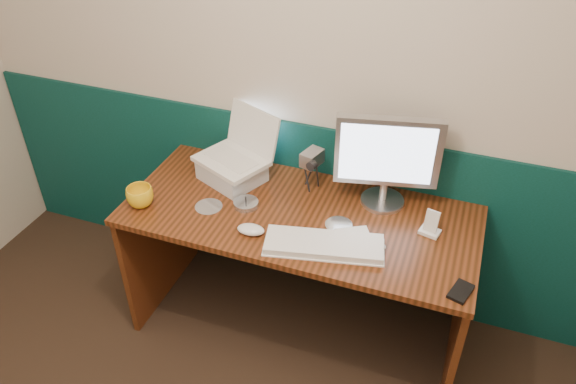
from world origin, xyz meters
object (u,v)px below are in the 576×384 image
at_px(laptop, 230,139).
at_px(keyboard, 324,245).
at_px(desk, 298,273).
at_px(camcorder, 312,172).
at_px(mug, 140,197).
at_px(monitor, 387,160).

relative_size(laptop, keyboard, 0.65).
xyz_separation_m(desk, camcorder, (-0.01, 0.21, 0.47)).
relative_size(laptop, camcorder, 1.75).
bearing_deg(desk, mug, -164.65).
height_order(monitor, camcorder, monitor).
bearing_deg(laptop, keyboard, -6.22).
bearing_deg(keyboard, camcorder, 102.58).
distance_m(desk, camcorder, 0.51).
distance_m(monitor, mug, 1.13).
bearing_deg(camcorder, laptop, -153.48).
bearing_deg(camcorder, keyboard, -48.32).
height_order(laptop, mug, laptop).
bearing_deg(laptop, desk, 4.06).
relative_size(desk, laptop, 5.01).
distance_m(desk, monitor, 0.72).
distance_m(monitor, keyboard, 0.48).
bearing_deg(desk, camcorder, 93.52).
xyz_separation_m(monitor, mug, (-1.04, -0.41, -0.18)).
xyz_separation_m(keyboard, mug, (-0.88, -0.01, 0.03)).
bearing_deg(mug, desk, 15.35).
bearing_deg(camcorder, mug, -133.05).
bearing_deg(mug, laptop, 47.82).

